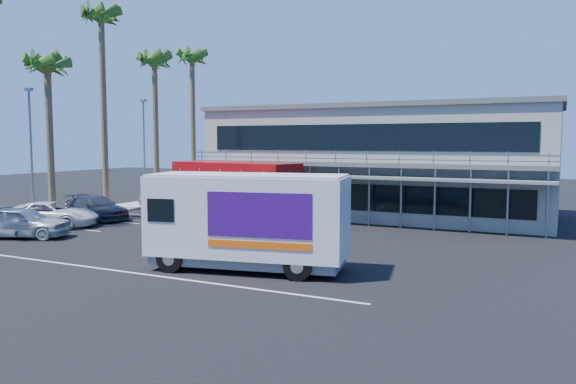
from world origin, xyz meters
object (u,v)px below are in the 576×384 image
at_px(white_van, 247,219).
at_px(parked_car_a, 21,222).
at_px(parked_car_b, 0,222).
at_px(red_truck, 226,189).

height_order(white_van, parked_car_a, white_van).
bearing_deg(parked_car_a, white_van, -117.41).
bearing_deg(white_van, parked_car_a, 164.14).
bearing_deg(parked_car_b, red_truck, -38.74).
relative_size(white_van, parked_car_b, 1.82).
relative_size(white_van, parked_car_a, 1.66).
distance_m(white_van, parked_car_b, 15.87).
xyz_separation_m(red_truck, white_van, (7.97, -11.04, -0.05)).
height_order(red_truck, white_van, white_van).
height_order(parked_car_a, parked_car_b, parked_car_a).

